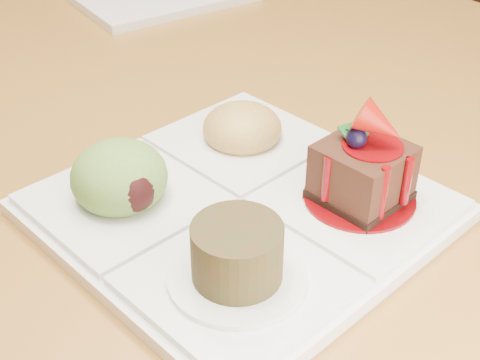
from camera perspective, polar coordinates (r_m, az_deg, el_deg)
dining_table at (r=1.01m, az=-14.79°, el=10.25°), size 1.00×1.80×0.75m
chair_right at (r=1.52m, az=14.26°, el=10.20°), size 0.50×0.50×0.85m
sampler_plate at (r=0.53m, az=-0.48°, el=-1.14°), size 0.31×0.31×0.11m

